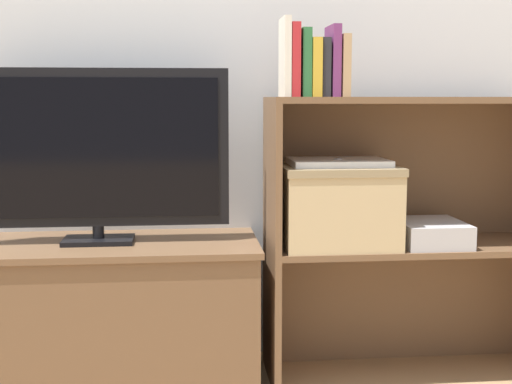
# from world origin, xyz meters

# --- Properties ---
(wall_back) EXTENTS (10.00, 0.05, 2.40)m
(wall_back) POSITION_xyz_m (0.00, 0.45, 1.20)
(wall_back) COLOR silver
(wall_back) RESTS_ON ground_plane
(tv_stand) EXTENTS (1.01, 0.43, 0.46)m
(tv_stand) POSITION_xyz_m (-0.50, 0.21, 0.23)
(tv_stand) COLOR brown
(tv_stand) RESTS_ON ground_plane
(tv) EXTENTS (0.83, 0.14, 0.55)m
(tv) POSITION_xyz_m (-0.50, 0.20, 0.75)
(tv) COLOR black
(tv) RESTS_ON tv_stand
(bookshelf_lower_tier) EXTENTS (0.95, 0.33, 0.45)m
(bookshelf_lower_tier) POSITION_xyz_m (0.52, 0.23, 0.29)
(bookshelf_lower_tier) COLOR brown
(bookshelf_lower_tier) RESTS_ON ground_plane
(bookshelf_upper_tier) EXTENTS (0.95, 0.33, 0.47)m
(bookshelf_upper_tier) POSITION_xyz_m (0.52, 0.23, 0.75)
(bookshelf_upper_tier) COLOR brown
(bookshelf_upper_tier) RESTS_ON bookshelf_lower_tier
(book_ivory) EXTENTS (0.02, 0.14, 0.24)m
(book_ivory) POSITION_xyz_m (0.08, 0.10, 1.04)
(book_ivory) COLOR silver
(book_ivory) RESTS_ON bookshelf_upper_tier
(book_crimson) EXTENTS (0.03, 0.14, 0.22)m
(book_crimson) POSITION_xyz_m (0.11, 0.10, 1.03)
(book_crimson) COLOR #B22328
(book_crimson) RESTS_ON bookshelf_upper_tier
(book_forest) EXTENTS (0.03, 0.13, 0.20)m
(book_forest) POSITION_xyz_m (0.14, 0.10, 1.02)
(book_forest) COLOR #286638
(book_forest) RESTS_ON bookshelf_upper_tier
(book_mustard) EXTENTS (0.03, 0.15, 0.17)m
(book_mustard) POSITION_xyz_m (0.17, 0.10, 1.01)
(book_mustard) COLOR gold
(book_mustard) RESTS_ON bookshelf_upper_tier
(book_charcoal) EXTENTS (0.02, 0.14, 0.17)m
(book_charcoal) POSITION_xyz_m (0.20, 0.10, 1.01)
(book_charcoal) COLOR #232328
(book_charcoal) RESTS_ON bookshelf_upper_tier
(book_plum) EXTENTS (0.02, 0.14, 0.21)m
(book_plum) POSITION_xyz_m (0.23, 0.10, 1.03)
(book_plum) COLOR #6B2D66
(book_plum) RESTS_ON bookshelf_upper_tier
(book_tan) EXTENTS (0.02, 0.16, 0.18)m
(book_tan) POSITION_xyz_m (0.26, 0.10, 1.01)
(book_tan) COLOR tan
(book_tan) RESTS_ON bookshelf_upper_tier
(storage_basket_left) EXTENTS (0.37, 0.30, 0.26)m
(storage_basket_left) POSITION_xyz_m (0.26, 0.15, 0.59)
(storage_basket_left) COLOR tan
(storage_basket_left) RESTS_ON bookshelf_lower_tier
(laptop) EXTENTS (0.31, 0.22, 0.02)m
(laptop) POSITION_xyz_m (0.26, 0.15, 0.71)
(laptop) COLOR white
(laptop) RESTS_ON storage_basket_left
(magazine_stack) EXTENTS (0.21, 0.25, 0.07)m
(magazine_stack) POSITION_xyz_m (0.56, 0.14, 0.48)
(magazine_stack) COLOR #B2B2B7
(magazine_stack) RESTS_ON bookshelf_lower_tier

